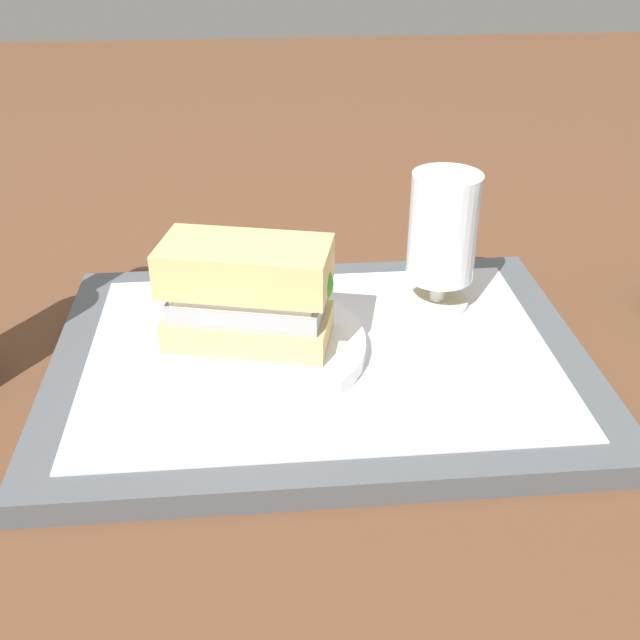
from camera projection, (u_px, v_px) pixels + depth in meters
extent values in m
plane|color=brown|center=(320.00, 371.00, 0.63)|extent=(3.00, 3.00, 0.00)
cube|color=#4C5156|center=(320.00, 361.00, 0.63)|extent=(0.44, 0.32, 0.02)
cube|color=silver|center=(320.00, 350.00, 0.62)|extent=(0.38, 0.27, 0.00)
cylinder|color=white|center=(250.00, 345.00, 0.61)|extent=(0.19, 0.19, 0.01)
cube|color=tan|center=(249.00, 326.00, 0.60)|extent=(0.14, 0.09, 0.02)
cube|color=#9EA3A8|center=(248.00, 304.00, 0.59)|extent=(0.13, 0.08, 0.02)
cube|color=silver|center=(247.00, 291.00, 0.59)|extent=(0.12, 0.08, 0.01)
sphere|color=#47932D|center=(310.00, 284.00, 0.58)|extent=(0.04, 0.04, 0.04)
cube|color=tan|center=(245.00, 266.00, 0.58)|extent=(0.14, 0.09, 0.04)
cylinder|color=silver|center=(436.00, 302.00, 0.68)|extent=(0.06, 0.06, 0.01)
cylinder|color=silver|center=(438.00, 288.00, 0.68)|extent=(0.01, 0.01, 0.02)
cylinder|color=silver|center=(443.00, 227.00, 0.65)|extent=(0.06, 0.06, 0.09)
cylinder|color=gold|center=(441.00, 250.00, 0.66)|extent=(0.06, 0.06, 0.05)
cylinder|color=white|center=(444.00, 217.00, 0.64)|extent=(0.05, 0.05, 0.01)
cube|color=white|center=(466.00, 391.00, 0.57)|extent=(0.09, 0.07, 0.01)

